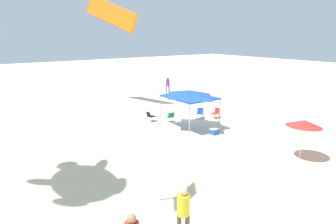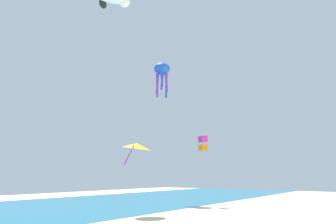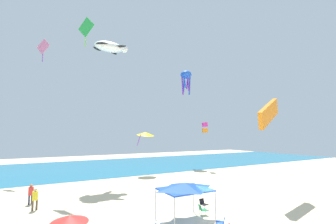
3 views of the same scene
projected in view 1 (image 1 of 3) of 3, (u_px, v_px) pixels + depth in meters
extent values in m
cube|color=beige|center=(189.00, 119.00, 24.74)|extent=(120.00, 120.00, 0.10)
cylinder|color=#B7B7BC|center=(220.00, 115.00, 21.50)|extent=(0.07, 0.07, 2.18)
cylinder|color=#B7B7BC|center=(189.00, 106.00, 24.19)|extent=(0.07, 0.07, 2.18)
cylinder|color=#B7B7BC|center=(189.00, 121.00, 19.96)|extent=(0.07, 0.07, 2.18)
cylinder|color=#B7B7BC|center=(160.00, 111.00, 22.65)|extent=(0.07, 0.07, 2.18)
cube|color=blue|center=(190.00, 97.00, 21.80)|extent=(3.50, 2.85, 0.10)
pyramid|color=blue|center=(190.00, 93.00, 21.73)|extent=(3.43, 2.80, 0.45)
cylinder|color=silver|center=(302.00, 139.00, 16.57)|extent=(0.06, 0.15, 2.10)
cone|color=red|center=(304.00, 123.00, 16.37)|extent=(1.89, 1.90, 0.46)
cylinder|color=black|center=(197.00, 117.00, 24.38)|extent=(0.02, 0.02, 0.40)
cylinder|color=black|center=(203.00, 117.00, 24.30)|extent=(0.02, 0.02, 0.40)
cylinder|color=black|center=(197.00, 115.00, 24.87)|extent=(0.02, 0.02, 0.40)
cylinder|color=black|center=(203.00, 115.00, 24.79)|extent=(0.02, 0.02, 0.40)
cube|color=blue|center=(200.00, 114.00, 24.54)|extent=(0.74, 0.74, 0.03)
cube|color=blue|center=(200.00, 110.00, 24.76)|extent=(0.44, 0.44, 0.41)
cylinder|color=black|center=(210.00, 116.00, 24.68)|extent=(0.02, 0.02, 0.40)
cylinder|color=black|center=(215.00, 117.00, 24.29)|extent=(0.02, 0.02, 0.40)
cylinder|color=black|center=(214.00, 115.00, 25.00)|extent=(0.02, 0.02, 0.40)
cylinder|color=black|center=(219.00, 116.00, 24.60)|extent=(0.02, 0.02, 0.40)
cube|color=red|center=(215.00, 113.00, 24.59)|extent=(0.55, 0.55, 0.03)
cube|color=red|center=(217.00, 110.00, 24.72)|extent=(0.50, 0.16, 0.41)
cylinder|color=black|center=(172.00, 118.00, 23.97)|extent=(0.02, 0.02, 0.40)
cylinder|color=black|center=(165.00, 119.00, 23.78)|extent=(0.02, 0.02, 0.40)
cylinder|color=black|center=(174.00, 120.00, 23.50)|extent=(0.02, 0.02, 0.40)
cylinder|color=black|center=(168.00, 120.00, 23.31)|extent=(0.02, 0.02, 0.40)
cube|color=#198C4C|center=(170.00, 117.00, 23.59)|extent=(0.63, 0.63, 0.03)
cube|color=#198C4C|center=(171.00, 115.00, 23.28)|extent=(0.25, 0.51, 0.41)
cylinder|color=black|center=(156.00, 119.00, 23.73)|extent=(0.02, 0.02, 0.40)
cylinder|color=black|center=(152.00, 118.00, 24.10)|extent=(0.02, 0.02, 0.40)
cylinder|color=black|center=(151.00, 120.00, 23.39)|extent=(0.02, 0.02, 0.40)
cylinder|color=black|center=(147.00, 119.00, 23.77)|extent=(0.02, 0.02, 0.40)
cube|color=black|center=(152.00, 116.00, 23.70)|extent=(0.57, 0.57, 0.03)
cube|color=black|center=(149.00, 114.00, 23.46)|extent=(0.50, 0.18, 0.41)
cube|color=blue|center=(214.00, 131.00, 20.72)|extent=(0.46, 0.64, 0.36)
cube|color=white|center=(215.00, 129.00, 20.68)|extent=(0.47, 0.66, 0.04)
cylinder|color=brown|center=(179.00, 224.00, 10.25)|extent=(0.16, 0.16, 0.82)
cylinder|color=yellow|center=(183.00, 205.00, 9.98)|extent=(0.43, 0.43, 0.71)
sphere|color=beige|center=(184.00, 191.00, 9.86)|extent=(0.27, 0.27, 0.27)
cylinder|color=slate|center=(169.00, 90.00, 34.83)|extent=(0.17, 0.17, 0.87)
cylinder|color=slate|center=(166.00, 90.00, 34.74)|extent=(0.17, 0.17, 0.87)
cylinder|color=purple|center=(168.00, 83.00, 34.58)|extent=(0.45, 0.45, 0.76)
sphere|color=#A87A56|center=(168.00, 78.00, 34.46)|extent=(0.28, 0.28, 0.28)
sphere|color=#A87A56|center=(132.00, 218.00, 8.40)|extent=(0.27, 0.27, 0.27)
cube|color=orange|center=(111.00, 13.00, 28.27)|extent=(5.68, 2.62, 3.57)
cube|color=#E02D9E|center=(112.00, 22.00, 28.46)|extent=(4.31, 1.80, 2.01)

